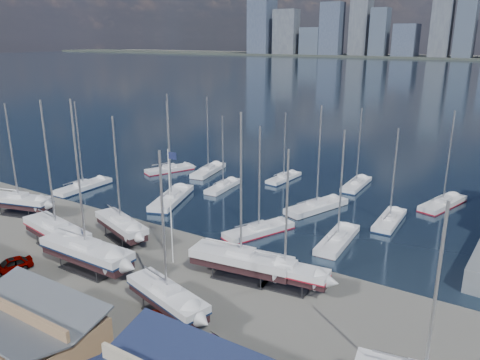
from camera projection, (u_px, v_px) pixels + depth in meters
The scene contains 26 objects.
ground at pixel (158, 271), 50.79m from camera, with size 1400.00×1400.00×0.00m, color #605E59.
shed_grey at pixel (21, 329), 37.21m from camera, with size 12.60×8.40×4.17m.
sailboat_cradle_0 at pixel (19, 201), 66.47m from camera, with size 10.22×5.23×15.92m.
sailboat_cradle_1 at pixel (56, 231), 55.93m from camera, with size 11.45×4.95×17.76m.
sailboat_cradle_2 at pixel (121, 224), 58.14m from camera, with size 9.90×5.57×15.61m.
sailboat_cradle_3 at pixel (86, 252), 50.45m from camera, with size 11.67×3.33×18.61m.
sailboat_cradle_4 at pixel (241, 260), 48.68m from camera, with size 11.16×4.43×17.60m.
sailboat_cradle_5 at pixel (167, 296), 42.08m from camera, with size 9.95×5.10×15.53m.
sailboat_cradle_6 at pixel (285, 271), 46.76m from camera, with size 9.10×3.38×14.49m.
sailboat_moored_0 at pixel (83, 188), 77.97m from camera, with size 2.90×10.28×15.36m.
sailboat_moored_1 at pixel (170, 170), 88.37m from camera, with size 6.16×9.49×13.83m.
sailboat_moored_2 at pixel (208, 171), 87.40m from camera, with size 4.33×10.13×14.82m.
sailboat_moored_3 at pixel (172, 200), 72.19m from camera, with size 6.77×11.99×17.29m.
sailboat_moored_4 at pixel (223, 187), 78.29m from camera, with size 2.98×8.68×12.88m.
sailboat_moored_5 at pixel (284, 179), 82.92m from camera, with size 3.13×8.64×12.65m.
sailboat_moored_6 at pixel (259, 232), 60.41m from camera, with size 6.48×10.16×14.77m.
sailboat_moored_7 at pixel (316, 208), 68.75m from camera, with size 6.47×11.03×16.10m.
sailboat_moored_8 at pixel (356, 185), 79.19m from camera, with size 2.77×9.43×14.03m.
sailboat_moored_9 at pixel (337, 241), 57.61m from camera, with size 3.22×9.97×14.87m.
sailboat_moored_10 at pixel (389, 221), 63.79m from camera, with size 2.76×9.26×13.77m.
sailboat_moored_11 at pixel (442, 205), 70.11m from camera, with size 5.60×10.51×15.13m.
car_a at pixel (11, 265), 50.63m from camera, with size 1.79×4.44×1.51m, color gray.
car_b at pixel (69, 322), 40.47m from camera, with size 1.63×4.68×1.54m, color gray.
car_c at pixel (149, 327), 39.98m from camera, with size 2.15×4.67×1.30m, color gray.
car_d at pixel (196, 354), 36.48m from camera, with size 1.84×4.51×1.31m, color gray.
flagpole at pixel (171, 199), 50.50m from camera, with size 1.16×0.12×13.16m.
Camera 1 is at (31.84, -43.90, 24.39)m, focal length 35.00 mm.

